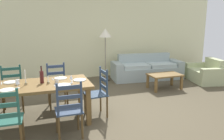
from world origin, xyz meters
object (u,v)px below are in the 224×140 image
dining_chair_far_right (57,85)px  coffee_table (165,76)px  wine_glass_near_left (17,82)px  coffee_cup_primary (57,81)px  dining_chair_head_east (98,92)px  standing_lamp (105,36)px  wine_bottle (42,77)px  dining_chair_near_right (69,110)px  coffee_cup_secondary (18,82)px  dining_chair_near_left (7,119)px  armchair_upholstered (207,74)px  couch (146,70)px  wine_glass_near_right (71,77)px  dining_chair_far_left (12,89)px  dining_table (37,89)px

dining_chair_far_right → coffee_table: (2.96, 0.38, -0.12)m
wine_glass_near_left → coffee_cup_primary: bearing=8.3°
dining_chair_head_east → standing_lamp: size_ratio=0.59×
coffee_table → wine_bottle: bearing=-161.7°
dining_chair_near_right → coffee_cup_primary: bearing=99.7°
coffee_cup_secondary → dining_chair_near_left: bearing=-97.9°
dining_chair_head_east → wine_bottle: wine_bottle is taller
dining_chair_near_right → wine_bottle: wine_bottle is taller
wine_bottle → coffee_cup_primary: 0.28m
dining_chair_far_right → wine_glass_near_left: (-0.72, -0.90, 0.38)m
wine_bottle → armchair_upholstered: size_ratio=0.24×
dining_chair_head_east → standing_lamp: standing_lamp is taller
standing_lamp → couch: bearing=-7.8°
wine_glass_near_right → coffee_cup_secondary: size_ratio=1.79×
dining_chair_near_right → dining_chair_head_east: 0.97m
dining_chair_head_east → couch: 3.31m
dining_chair_far_right → wine_glass_near_left: 1.21m
wine_glass_near_left → standing_lamp: bearing=48.3°
coffee_cup_secondary → armchair_upholstered: 5.55m
dining_chair_far_right → wine_glass_near_left: dining_chair_far_right is taller
dining_chair_near_right → wine_glass_near_right: (0.14, 0.58, 0.38)m
dining_chair_near_right → dining_chair_far_right: (-0.04, 1.47, 0.00)m
dining_chair_far_left → coffee_cup_primary: dining_chair_far_left is taller
coffee_cup_primary → dining_chair_far_right: bearing=85.0°
dining_chair_near_right → standing_lamp: (1.63, 3.25, 0.93)m
dining_chair_near_left → dining_chair_far_left: 1.58m
couch → armchair_upholstered: couch is taller
armchair_upholstered → dining_chair_near_right: bearing=-155.6°
wine_bottle → couch: bearing=34.5°
dining_chair_near_right → coffee_cup_secondary: dining_chair_near_right is taller
armchair_upholstered → dining_chair_head_east: bearing=-160.6°
coffee_cup_secondary → couch: size_ratio=0.04×
wine_glass_near_right → coffee_table: 3.10m
wine_glass_near_left → wine_glass_near_right: (0.90, 0.01, 0.00)m
wine_glass_near_left → coffee_table: wine_glass_near_left is taller
dining_chair_far_right → dining_chair_near_right: bearing=-88.3°
dining_chair_near_left → wine_glass_near_right: (1.03, 0.64, 0.38)m
dining_chair_head_east → coffee_table: 2.52m
armchair_upholstered → wine_glass_near_right: bearing=-161.3°
coffee_cup_primary → coffee_cup_secondary: bearing=168.2°
dining_chair_head_east → dining_table: bearing=179.0°
dining_chair_near_right → coffee_cup_secondary: 1.16m
wine_glass_near_left → couch: (3.74, 2.50, -0.57)m
wine_bottle → coffee_cup_secondary: size_ratio=3.51×
armchair_upholstered → standing_lamp: bearing=158.6°
standing_lamp → dining_chair_near_left: bearing=-127.3°
coffee_table → coffee_cup_primary: bearing=-158.6°
dining_chair_head_east → couch: (2.31, 2.36, -0.19)m
dining_chair_near_right → dining_chair_far_right: same height
couch → standing_lamp: (-1.36, 0.18, 1.12)m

